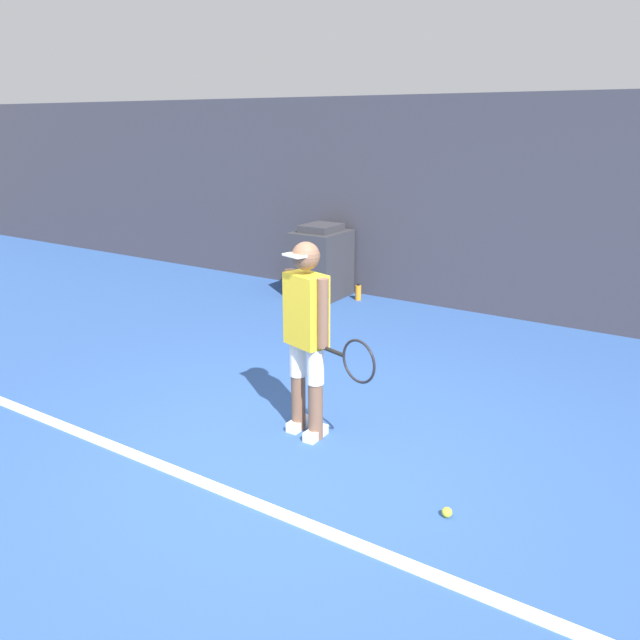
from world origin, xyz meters
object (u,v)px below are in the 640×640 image
(tennis_player, at_px, (308,332))
(covered_chair, at_px, (321,263))
(water_bottle, at_px, (358,292))
(tennis_ball, at_px, (447,512))

(tennis_player, bearing_deg, covered_chair, 137.45)
(covered_chair, relative_size, water_bottle, 4.45)
(tennis_player, xyz_separation_m, water_bottle, (-1.66, 3.78, -0.78))
(water_bottle, bearing_deg, covered_chair, -167.14)
(tennis_ball, distance_m, covered_chair, 5.50)
(tennis_player, height_order, tennis_ball, tennis_player)
(tennis_ball, xyz_separation_m, water_bottle, (-3.06, 4.24, 0.08))
(tennis_player, distance_m, covered_chair, 4.29)
(tennis_player, bearing_deg, water_bottle, 129.88)
(tennis_ball, height_order, water_bottle, water_bottle)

